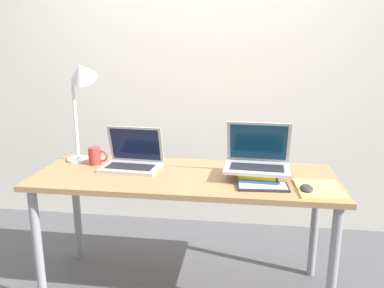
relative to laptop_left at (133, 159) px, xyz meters
name	(u,v)px	position (x,y,z in m)	size (l,w,h in m)	color
wall_back	(203,59)	(0.33, 0.87, 0.57)	(8.00, 0.05, 2.70)	silver
desk	(185,188)	(0.33, -0.09, -0.13)	(1.70, 0.62, 0.74)	#9E754C
laptop_left	(133,159)	(0.00, 0.00, 0.00)	(0.36, 0.26, 0.24)	#B2B2B7
book_stack	(258,173)	(0.74, -0.09, -0.02)	(0.22, 0.30, 0.05)	#235693
laptop_on_books	(257,159)	(0.73, -0.08, 0.05)	(0.36, 0.27, 0.25)	#B2B2B7
wireless_keyboard	(263,186)	(0.76, -0.24, -0.04)	(0.27, 0.15, 0.01)	#28282D
mouse	(307,188)	(0.97, -0.27, -0.03)	(0.06, 0.10, 0.03)	#2D2D2D
notepad	(319,189)	(1.04, -0.24, -0.04)	(0.23, 0.28, 0.01)	#EFE066
mug	(95,156)	(-0.24, 0.03, 0.00)	(0.12, 0.07, 0.11)	#9E3833
desk_lamp	(81,84)	(-0.32, 0.05, 0.44)	(0.23, 0.20, 0.65)	white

